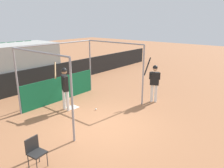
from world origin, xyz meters
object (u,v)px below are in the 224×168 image
(player_batter, at_px, (65,84))
(player_waiting, at_px, (154,80))
(folding_chair, at_px, (35,150))
(baseball, at_px, (96,109))

(player_batter, height_order, player_waiting, player_waiting)
(folding_chair, bearing_deg, player_waiting, 173.01)
(baseball, bearing_deg, player_batter, 128.95)
(player_batter, height_order, folding_chair, player_batter)
(player_batter, xyz_separation_m, baseball, (0.82, -1.01, -1.12))
(player_batter, bearing_deg, player_waiting, -98.24)
(player_waiting, bearing_deg, player_batter, 26.69)
(player_batter, relative_size, folding_chair, 2.43)
(player_batter, xyz_separation_m, folding_chair, (-2.98, -2.40, -0.64))
(player_waiting, xyz_separation_m, baseball, (-2.48, 1.44, -1.05))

